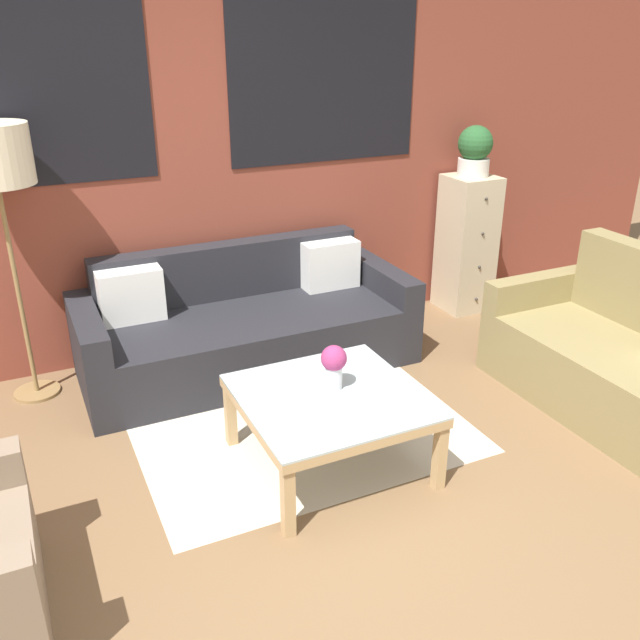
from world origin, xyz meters
TOP-DOWN VIEW (x-y plane):
  - ground_plane at (0.00, 0.00)m, footprint 16.00×16.00m
  - wall_back_brick at (0.00, 2.44)m, footprint 8.40×0.09m
  - rug at (0.15, 1.23)m, footprint 1.84×1.76m
  - couch_dark at (0.15, 1.95)m, footprint 2.19×0.88m
  - settee_vintage at (2.00, 0.51)m, footprint 0.80×1.46m
  - coffee_table at (0.15, 0.67)m, footprint 0.89×0.89m
  - drawer_cabinet at (2.10, 2.17)m, footprint 0.36×0.39m
  - potted_plant at (2.10, 2.17)m, footprint 0.26×0.26m
  - flower_vase at (0.20, 0.72)m, footprint 0.13×0.13m

SIDE VIEW (x-z plane):
  - ground_plane at x=0.00m, z-range 0.00..0.00m
  - rug at x=0.15m, z-range 0.00..0.00m
  - couch_dark at x=0.15m, z-range -0.11..0.67m
  - settee_vintage at x=2.00m, z-range -0.15..0.77m
  - coffee_table at x=0.15m, z-range 0.15..0.57m
  - drawer_cabinet at x=2.10m, z-range 0.00..1.08m
  - flower_vase at x=0.20m, z-range 0.44..0.68m
  - potted_plant at x=2.10m, z-range 1.09..1.47m
  - wall_back_brick at x=0.00m, z-range 0.01..2.81m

